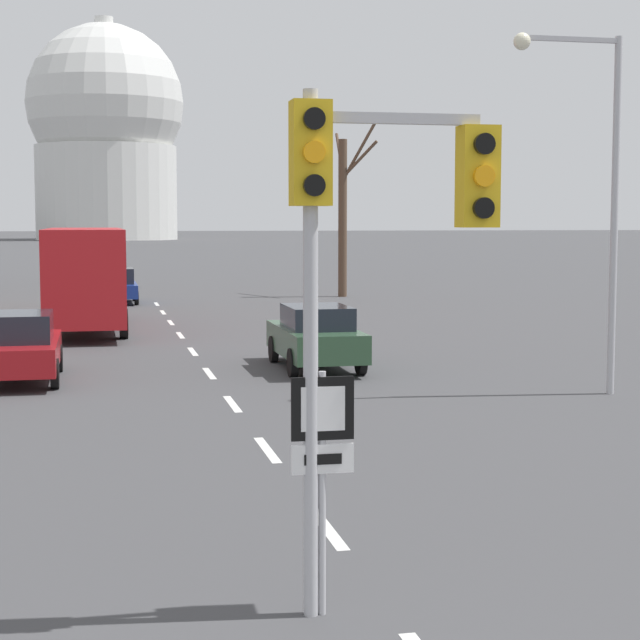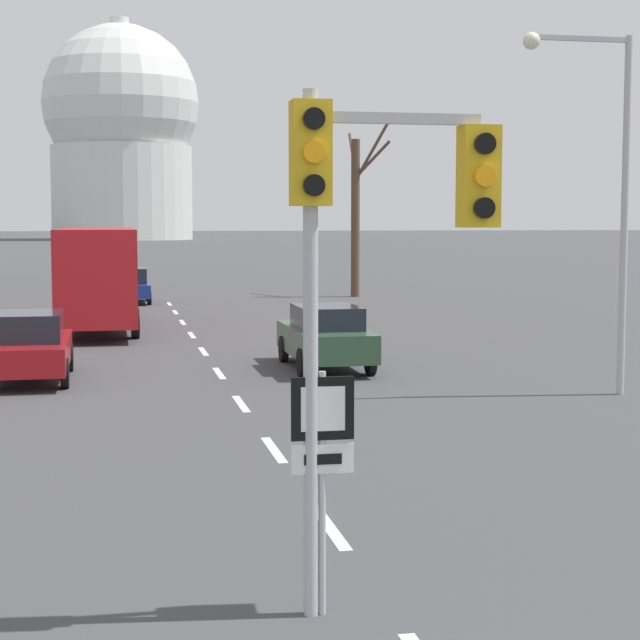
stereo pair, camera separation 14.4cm
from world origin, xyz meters
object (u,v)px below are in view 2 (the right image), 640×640
traffic_signal_centre_tall (370,221)px  sedan_near_right (109,269)px  route_sign_post (322,451)px  sedan_near_left (129,286)px  sedan_mid_centre (326,336)px  city_bus (97,270)px  street_lamp_right (605,173)px  sedan_far_left (29,346)px

traffic_signal_centre_tall → sedan_near_right: (-2.47, 56.84, -2.91)m
traffic_signal_centre_tall → route_sign_post: (-0.46, -0.01, -2.15)m
sedan_near_left → traffic_signal_centre_tall: bearing=-87.7°
traffic_signal_centre_tall → sedan_near_right: 56.97m
sedan_mid_centre → city_bus: (-5.78, 11.31, 1.21)m
city_bus → street_lamp_right: bearing=-56.9°
sedan_near_left → sedan_far_left: bearing=-96.5°
sedan_near_left → route_sign_post: bearing=-88.4°
sedan_mid_centre → street_lamp_right: bearing=-46.3°
route_sign_post → sedan_near_left: size_ratio=0.57×
traffic_signal_centre_tall → sedan_mid_centre: 17.19m
sedan_near_left → sedan_far_left: (-2.70, -23.75, 0.03)m
street_lamp_right → sedan_near_right: bearing=102.9°
sedan_near_right → sedan_mid_centre: sedan_near_right is taller
street_lamp_right → sedan_near_right: street_lamp_right is taller
traffic_signal_centre_tall → city_bus: 28.19m
route_sign_post → sedan_near_right: (-2.02, 56.85, -0.75)m
route_sign_post → street_lamp_right: bearing=53.9°
traffic_signal_centre_tall → sedan_near_left: 39.89m
sedan_near_left → sedan_mid_centre: sedan_mid_centre is taller
sedan_near_right → city_bus: 28.87m
sedan_near_right → sedan_mid_centre: (5.41, -40.16, -0.00)m
sedan_near_right → sedan_far_left: sedan_near_right is taller
traffic_signal_centre_tall → sedan_mid_centre: size_ratio=1.09×
route_sign_post → sedan_far_left: 16.49m
sedan_near_left → sedan_mid_centre: bearing=-78.9°
sedan_mid_centre → city_bus: size_ratio=0.42×
sedan_near_right → city_bus: city_bus is taller
street_lamp_right → sedan_far_left: (-12.21, 4.53, -3.94)m
traffic_signal_centre_tall → route_sign_post: size_ratio=2.11×
sedan_near_right → sedan_mid_centre: size_ratio=0.86×
street_lamp_right → sedan_far_left: bearing=159.7°
traffic_signal_centre_tall → route_sign_post: traffic_signal_centre_tall is taller
street_lamp_right → city_bus: size_ratio=0.71×
sedan_near_left → sedan_mid_centre: (4.53, -23.07, 0.04)m
traffic_signal_centre_tall → street_lamp_right: size_ratio=0.65×
sedan_mid_centre → sedan_far_left: (-7.23, -0.68, -0.01)m
sedan_near_left → sedan_mid_centre: 23.51m
sedan_mid_centre → city_bus: bearing=117.1°
sedan_near_left → sedan_far_left: 23.90m
traffic_signal_centre_tall → sedan_mid_centre: (2.94, 16.69, -2.91)m
sedan_near_right → traffic_signal_centre_tall: bearing=-87.5°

